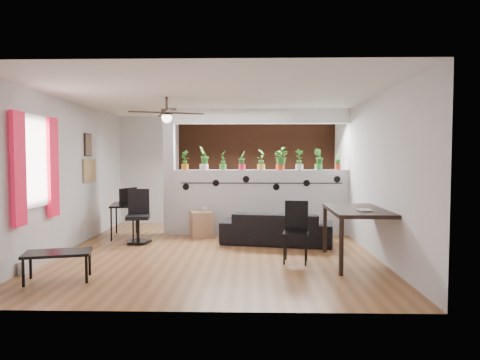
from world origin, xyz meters
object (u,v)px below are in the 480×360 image
(sofa, at_px, (277,229))
(cube_shelf, at_px, (202,224))
(potted_plant_2, at_px, (223,160))
(potted_plant_5, at_px, (280,158))
(potted_plant_1, at_px, (204,157))
(potted_plant_8, at_px, (338,161))
(coffee_table, at_px, (58,255))
(cup, at_px, (204,209))
(office_chair, at_px, (138,220))
(potted_plant_0, at_px, (185,159))
(potted_plant_3, at_px, (242,160))
(potted_plant_4, at_px, (261,158))
(potted_plant_7, at_px, (319,159))
(dining_table, at_px, (360,214))
(ceiling_fan, at_px, (167,114))
(folding_chair, at_px, (296,226))
(computer_desk, at_px, (124,207))
(potted_plant_6, at_px, (299,159))

(sofa, relative_size, cube_shelf, 3.70)
(cube_shelf, bearing_deg, sofa, -39.39)
(potted_plant_2, height_order, potted_plant_5, potted_plant_5)
(potted_plant_1, height_order, potted_plant_8, potted_plant_1)
(sofa, bearing_deg, coffee_table, 49.93)
(cup, distance_m, office_chair, 1.32)
(sofa, bearing_deg, potted_plant_0, -16.66)
(cube_shelf, bearing_deg, potted_plant_8, -10.26)
(potted_plant_1, height_order, cup, potted_plant_1)
(potted_plant_1, xyz_separation_m, potted_plant_3, (0.79, 0.00, -0.05))
(potted_plant_2, height_order, potted_plant_4, potted_plant_4)
(potted_plant_3, xyz_separation_m, office_chair, (-1.93, -0.94, -1.12))
(sofa, bearing_deg, potted_plant_8, -134.00)
(potted_plant_2, bearing_deg, coffee_table, -119.40)
(potted_plant_7, relative_size, potted_plant_8, 1.22)
(cup, bearing_deg, dining_table, -37.90)
(ceiling_fan, bearing_deg, folding_chair, -13.28)
(cup, bearing_deg, computer_desk, 180.00)
(potted_plant_1, xyz_separation_m, coffee_table, (-1.53, -3.42, -1.26))
(coffee_table, bearing_deg, dining_table, 14.26)
(sofa, relative_size, dining_table, 1.26)
(ceiling_fan, bearing_deg, potted_plant_3, 56.20)
(sofa, bearing_deg, potted_plant_6, -108.52)
(potted_plant_7, height_order, computer_desk, potted_plant_7)
(potted_plant_8, relative_size, office_chair, 0.36)
(potted_plant_3, bearing_deg, coffee_table, -124.17)
(potted_plant_3, height_order, potted_plant_6, potted_plant_6)
(potted_plant_3, bearing_deg, cube_shelf, -157.14)
(dining_table, bearing_deg, computer_desk, 154.34)
(potted_plant_6, bearing_deg, potted_plant_5, -180.00)
(ceiling_fan, xyz_separation_m, dining_table, (3.05, -0.56, -1.57))
(potted_plant_6, xyz_separation_m, cube_shelf, (-1.99, -0.34, -1.32))
(potted_plant_5, height_order, sofa, potted_plant_5)
(potted_plant_3, relative_size, sofa, 0.20)
(office_chair, bearing_deg, potted_plant_1, 39.71)
(potted_plant_2, relative_size, potted_plant_4, 0.90)
(ceiling_fan, relative_size, potted_plant_0, 2.90)
(cube_shelf, xyz_separation_m, dining_table, (2.65, -2.02, 0.48))
(computer_desk, height_order, office_chair, office_chair)
(sofa, relative_size, coffee_table, 2.12)
(potted_plant_1, distance_m, computer_desk, 1.90)
(potted_plant_0, height_order, cup, potted_plant_0)
(potted_plant_1, height_order, sofa, potted_plant_1)
(ceiling_fan, height_order, cup, ceiling_fan)
(potted_plant_4, bearing_deg, potted_plant_2, -180.00)
(potted_plant_5, bearing_deg, potted_plant_4, 180.00)
(ceiling_fan, relative_size, potted_plant_3, 3.05)
(cup, bearing_deg, potted_plant_3, 24.20)
(potted_plant_7, distance_m, cube_shelf, 2.75)
(potted_plant_1, bearing_deg, cube_shelf, -92.76)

